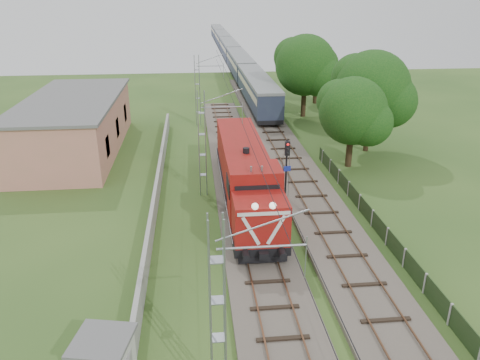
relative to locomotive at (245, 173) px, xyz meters
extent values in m
plane|color=#2D4F1D|center=(0.00, -10.04, -2.36)|extent=(140.00, 140.00, 0.00)
cube|color=#6B6054|center=(0.00, -3.04, -2.21)|extent=(4.20, 70.00, 0.30)
cube|color=black|center=(0.00, -3.04, -2.01)|extent=(2.40, 70.00, 0.10)
cube|color=brown|center=(-0.85, -3.04, -1.94)|extent=(0.08, 70.00, 0.05)
cube|color=brown|center=(0.85, -3.04, -1.94)|extent=(0.08, 70.00, 0.05)
cube|color=#6B6054|center=(5.00, 9.96, -2.21)|extent=(4.20, 80.00, 0.30)
cube|color=black|center=(5.00, 9.96, -2.01)|extent=(2.40, 80.00, 0.10)
cube|color=brown|center=(4.15, 9.96, -1.94)|extent=(0.08, 80.00, 0.05)
cube|color=brown|center=(5.85, 9.96, -1.94)|extent=(0.08, 80.00, 0.05)
cylinder|color=gray|center=(-1.50, -18.04, 4.44)|extent=(3.00, 0.08, 0.08)
cylinder|color=gray|center=(-1.50, 1.96, 4.44)|extent=(3.00, 0.08, 0.08)
cylinder|color=gray|center=(-1.50, 21.96, 4.44)|extent=(3.00, 0.08, 0.08)
cylinder|color=black|center=(0.00, 1.96, 3.14)|extent=(0.03, 70.00, 0.03)
cylinder|color=black|center=(0.00, 1.96, 4.44)|extent=(0.03, 70.00, 0.03)
cube|color=#9E9E99|center=(-6.50, 1.96, -1.61)|extent=(0.25, 40.00, 1.50)
cube|color=tan|center=(-15.00, 13.96, 0.14)|extent=(8.00, 20.00, 5.00)
cube|color=#606060|center=(-15.00, 13.96, 2.74)|extent=(8.40, 20.40, 0.25)
cube|color=black|center=(-11.05, 7.96, -0.16)|extent=(0.10, 1.60, 1.80)
cube|color=black|center=(-11.05, 13.96, -0.16)|extent=(0.10, 1.60, 1.80)
cube|color=black|center=(-11.05, 19.96, -0.16)|extent=(0.10, 1.60, 1.80)
cube|color=black|center=(8.00, -7.04, -1.76)|extent=(0.05, 32.00, 1.15)
cube|color=#9E9E99|center=(8.00, 7.96, -1.76)|extent=(0.12, 0.12, 1.20)
cube|color=black|center=(0.00, 0.13, -1.33)|extent=(3.20, 18.15, 0.53)
cube|color=black|center=(0.00, -5.74, -1.65)|extent=(2.35, 3.84, 0.53)
cube|color=black|center=(0.00, 6.00, -1.65)|extent=(2.35, 3.84, 0.53)
cube|color=black|center=(0.00, -8.84, -1.75)|extent=(2.78, 0.27, 0.37)
cube|color=maroon|center=(0.00, -7.61, 0.17)|extent=(3.10, 2.67, 2.46)
sphere|color=white|center=(-0.48, -8.89, 1.56)|extent=(0.38, 0.38, 0.38)
sphere|color=white|center=(0.48, -8.89, 1.56)|extent=(0.38, 0.38, 0.38)
cube|color=silver|center=(-0.69, -8.97, 0.12)|extent=(1.07, 0.06, 1.79)
cube|color=silver|center=(0.69, -8.97, 0.12)|extent=(1.07, 0.06, 1.79)
cube|color=silver|center=(0.00, -8.97, 1.13)|extent=(2.88, 0.06, 0.19)
cube|color=maroon|center=(0.00, -4.99, 0.65)|extent=(3.20, 2.56, 3.42)
cube|color=black|center=(0.00, -6.30, 1.18)|extent=(2.67, 0.06, 0.96)
cube|color=maroon|center=(0.00, 2.75, 0.33)|extent=(2.99, 12.92, 2.78)
cylinder|color=black|center=(0.00, -0.51, 1.88)|extent=(0.47, 0.47, 0.43)
cylinder|color=gray|center=(-0.32, -5.85, 2.52)|extent=(0.13, 0.13, 0.37)
cylinder|color=gray|center=(0.32, -5.85, 2.52)|extent=(0.13, 0.13, 0.37)
cube|color=black|center=(5.00, 30.00, -1.46)|extent=(2.93, 22.22, 0.50)
cube|color=#2A3447|center=(5.00, 30.00, 0.16)|extent=(3.03, 22.22, 2.73)
cube|color=#BFB494|center=(5.00, 30.00, 0.66)|extent=(3.07, 21.33, 0.76)
cube|color=slate|center=(5.00, 30.00, 1.67)|extent=(3.08, 22.22, 0.35)
cube|color=black|center=(5.00, 53.23, -1.46)|extent=(2.93, 22.22, 0.50)
cube|color=#2A3447|center=(5.00, 53.23, 0.16)|extent=(3.03, 22.22, 2.73)
cube|color=#BFB494|center=(5.00, 53.23, 0.66)|extent=(3.07, 21.33, 0.76)
cube|color=slate|center=(5.00, 53.23, 1.67)|extent=(3.08, 22.22, 0.35)
cube|color=black|center=(5.00, 76.45, -1.46)|extent=(2.93, 22.22, 0.50)
cube|color=#2A3447|center=(5.00, 76.45, 0.16)|extent=(3.03, 22.22, 2.73)
cube|color=#BFB494|center=(5.00, 76.45, 0.66)|extent=(3.07, 21.33, 0.76)
cube|color=slate|center=(5.00, 76.45, 1.67)|extent=(3.08, 22.22, 0.35)
cube|color=black|center=(5.00, 99.68, -1.46)|extent=(2.93, 22.22, 0.50)
cube|color=#2A3447|center=(5.00, 99.68, 0.16)|extent=(3.03, 22.22, 2.73)
cube|color=#BFB494|center=(5.00, 99.68, 0.66)|extent=(3.07, 21.33, 0.76)
cube|color=slate|center=(5.00, 99.68, 1.67)|extent=(3.08, 22.22, 0.35)
cube|color=black|center=(5.00, 122.91, -1.46)|extent=(2.93, 22.22, 0.50)
cube|color=#2A3447|center=(5.00, 122.91, 0.16)|extent=(3.03, 22.22, 2.73)
cube|color=#BFB494|center=(5.00, 122.91, 0.66)|extent=(3.07, 21.33, 0.76)
cube|color=slate|center=(5.00, 122.91, 1.67)|extent=(3.08, 22.22, 0.35)
cylinder|color=black|center=(2.97, -0.13, 0.04)|extent=(0.13, 0.13, 4.81)
cube|color=black|center=(2.97, -0.27, 1.87)|extent=(0.35, 0.24, 1.06)
sphere|color=red|center=(2.97, -0.39, 2.21)|extent=(0.17, 0.17, 0.17)
sphere|color=black|center=(2.97, -0.39, 1.87)|extent=(0.17, 0.17, 0.17)
sphere|color=black|center=(2.97, -0.39, 1.53)|extent=(0.17, 0.17, 0.17)
cube|color=navy|center=(3.02, -0.24, 0.33)|extent=(0.53, 0.09, 0.38)
cube|color=#606060|center=(-7.40, -16.55, -0.19)|extent=(2.58, 2.58, 0.14)
cylinder|color=#3E2E19|center=(10.07, 6.88, -0.58)|extent=(0.56, 0.56, 3.58)
sphere|color=#103B11|center=(10.07, 6.88, 2.67)|extent=(5.85, 5.85, 5.85)
sphere|color=#103B11|center=(11.24, 6.00, 1.86)|extent=(4.10, 4.10, 4.10)
sphere|color=#103B11|center=(9.04, 7.90, 3.32)|extent=(3.80, 3.80, 3.80)
cylinder|color=#3E2E19|center=(13.16, 10.97, -0.19)|extent=(0.49, 0.49, 4.34)
sphere|color=#103B11|center=(13.16, 10.97, 3.75)|extent=(7.10, 7.10, 7.10)
sphere|color=#103B11|center=(14.58, 9.90, 2.77)|extent=(4.97, 4.97, 4.97)
sphere|color=#103B11|center=(11.92, 12.21, 4.54)|extent=(4.62, 4.62, 4.62)
cylinder|color=#3E2E19|center=(10.09, 24.95, -0.13)|extent=(0.59, 0.59, 4.46)
sphere|color=#103B11|center=(10.09, 24.95, 3.93)|extent=(7.30, 7.30, 7.30)
sphere|color=#103B11|center=(11.56, 23.86, 2.91)|extent=(5.11, 5.11, 5.11)
sphere|color=#103B11|center=(8.82, 26.23, 4.74)|extent=(4.75, 4.75, 4.75)
cylinder|color=#3E2E19|center=(13.37, 31.96, -0.55)|extent=(0.55, 0.55, 3.63)
sphere|color=#103B11|center=(13.37, 31.96, 2.75)|extent=(5.94, 5.94, 5.94)
sphere|color=#103B11|center=(14.56, 31.07, 1.93)|extent=(4.16, 4.16, 4.16)
sphere|color=#103B11|center=(12.33, 33.00, 3.41)|extent=(3.86, 3.86, 3.86)
camera|label=1|loc=(-3.57, -31.28, 12.24)|focal=35.00mm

